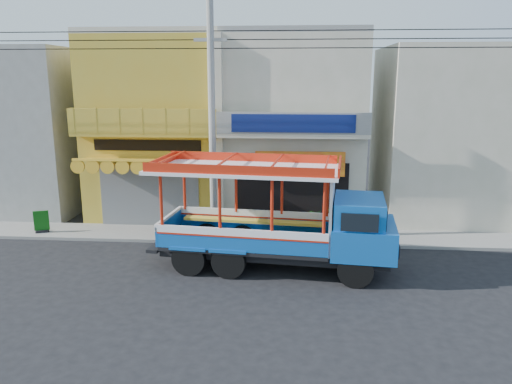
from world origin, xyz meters
TOP-DOWN VIEW (x-y plane):
  - ground at (0.00, 0.00)m, footprint 90.00×90.00m
  - sidewalk at (0.00, 4.00)m, footprint 30.00×2.00m
  - shophouse_left at (-4.00, 7.96)m, footprint 6.00×7.50m
  - shophouse_right at (2.00, 7.96)m, footprint 6.00×6.75m
  - party_pilaster at (-1.00, 4.85)m, footprint 0.35×0.30m
  - filler_building_left at (-11.00, 8.00)m, footprint 6.00×6.00m
  - filler_building_right at (9.00, 8.00)m, footprint 6.00×6.00m
  - utility_pole at (-0.85, 3.30)m, footprint 28.00×0.26m
  - songthaew_truck at (2.00, 0.61)m, footprint 8.18×3.41m
  - green_sign at (-8.14, 3.63)m, footprint 0.57×0.42m
  - potted_plant_a at (2.62, 3.80)m, footprint 1.29×1.24m
  - potted_plant_b at (2.73, 4.05)m, footprint 0.55×0.62m
  - potted_plant_c at (3.55, 4.36)m, footprint 0.87×0.87m

SIDE VIEW (x-z plane):
  - ground at x=0.00m, z-range 0.00..0.00m
  - sidewalk at x=0.00m, z-range 0.00..0.12m
  - green_sign at x=-8.14m, z-range 0.05..0.94m
  - potted_plant_b at x=2.73m, z-range 0.12..1.07m
  - potted_plant_a at x=2.62m, z-range 0.12..1.24m
  - potted_plant_c at x=3.55m, z-range 0.12..1.24m
  - songthaew_truck at x=2.00m, z-range -0.07..3.64m
  - filler_building_left at x=-11.00m, z-range 0.00..7.60m
  - filler_building_right at x=9.00m, z-range 0.00..7.60m
  - party_pilaster at x=-1.00m, z-range 0.00..8.00m
  - shophouse_right at x=2.00m, z-range -0.01..8.23m
  - shophouse_left at x=-4.00m, z-range -0.01..8.23m
  - utility_pole at x=-0.85m, z-range 0.53..9.53m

